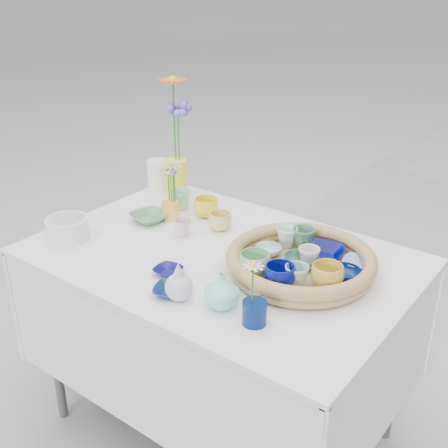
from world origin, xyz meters
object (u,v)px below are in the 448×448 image
Objects in this scene: tall_vase_yellow at (176,179)px; wicker_tray at (301,262)px; display_table at (221,425)px; bud_vase_seafoam at (222,290)px.

wicker_tray is at bearing -17.88° from tall_vase_yellow.
bud_vase_seafoam is at bearing -51.88° from display_table.
bud_vase_seafoam is (0.20, -0.25, 0.82)m from display_table.
display_table is 11.74× the size of bud_vase_seafoam.
wicker_tray is 2.81× the size of tall_vase_yellow.
bud_vase_seafoam is (-0.08, -0.30, 0.02)m from wicker_tray.
tall_vase_yellow is (-0.45, 0.28, 0.85)m from display_table.
display_table is at bearing -32.48° from tall_vase_yellow.
wicker_tray is (0.28, 0.05, 0.80)m from display_table.
tall_vase_yellow is at bearing 162.12° from wicker_tray.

